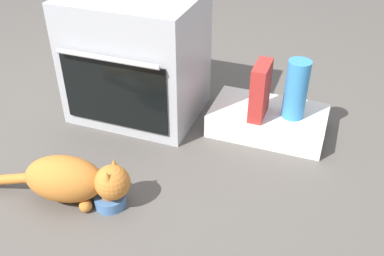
# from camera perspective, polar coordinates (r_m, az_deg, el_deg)

# --- Properties ---
(ground) EXTENTS (8.00, 8.00, 0.00)m
(ground) POSITION_cam_1_polar(r_m,az_deg,el_deg) (2.12, -10.86, -4.10)
(ground) COLOR #56514C
(oven) EXTENTS (0.66, 0.56, 0.65)m
(oven) POSITION_cam_1_polar(r_m,az_deg,el_deg) (2.31, -7.32, 9.21)
(oven) COLOR #B7BABF
(oven) RESTS_ON ground
(pantry_cabinet) EXTENTS (0.58, 0.34, 0.12)m
(pantry_cabinet) POSITION_cam_1_polar(r_m,az_deg,el_deg) (2.28, 9.93, 0.99)
(pantry_cabinet) COLOR white
(pantry_cabinet) RESTS_ON ground
(food_bowl) EXTENTS (0.13, 0.13, 0.08)m
(food_bowl) POSITION_cam_1_polar(r_m,az_deg,el_deg) (1.87, -10.71, -9.18)
(food_bowl) COLOR #4C7AB7
(food_bowl) RESTS_ON ground
(cat) EXTENTS (0.71, 0.25, 0.22)m
(cat) POSITION_cam_1_polar(r_m,az_deg,el_deg) (1.87, -15.42, -6.55)
(cat) COLOR #C6752D
(cat) RESTS_ON ground
(water_bottle) EXTENTS (0.11, 0.11, 0.30)m
(water_bottle) POSITION_cam_1_polar(r_m,az_deg,el_deg) (2.15, 13.52, 4.93)
(water_bottle) COLOR #388CD1
(water_bottle) RESTS_ON pantry_cabinet
(cereal_box) EXTENTS (0.07, 0.18, 0.28)m
(cereal_box) POSITION_cam_1_polar(r_m,az_deg,el_deg) (2.13, 8.95, 4.87)
(cereal_box) COLOR #B72D28
(cereal_box) RESTS_ON pantry_cabinet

